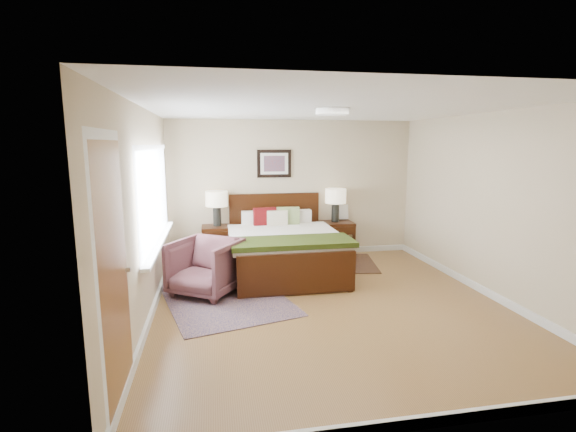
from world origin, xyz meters
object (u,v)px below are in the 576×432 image
Objects in this scene: nightstand_left at (218,233)px; lamp_left at (217,201)px; rug_persian at (224,297)px; lamp_right at (336,198)px; bed at (284,240)px; nightstand_right at (335,236)px; armchair at (206,267)px.

lamp_left is at bearing 90.00° from nightstand_left.
rug_persian is (0.05, -1.77, -0.52)m from nightstand_left.
lamp_right reaches higher than nightstand_left.
rug_persian is at bearing -139.61° from lamp_right.
bed is at bearing 29.29° from rug_persian.
bed is 3.30× the size of nightstand_right.
lamp_right is at bearing 0.58° from nightstand_left.
lamp_right is at bearing 67.24° from armchair.
lamp_left is (-1.05, 0.83, 0.55)m from bed.
nightstand_left is at bearing 76.94° from rug_persian.
armchair is at bearing 127.70° from rug_persian.
lamp_right is at bearing 25.84° from rug_persian.
bed is at bearing 64.87° from armchair.
rug_persian is at bearing -4.94° from armchair.
bed reaches higher than nightstand_right.
nightstand_right is 0.31× the size of rug_persian.
armchair is 0.40× the size of rug_persian.
nightstand_left is 1.60m from armchair.
armchair reaches higher than rug_persian.
bed reaches higher than rug_persian.
rug_persian is (-2.10, -1.79, -1.08)m from lamp_right.
armchair reaches higher than nightstand_left.
rug_persian is at bearing -136.16° from bed.
nightstand_right is (2.15, 0.01, -0.13)m from nightstand_left.
lamp_right is (2.15, 0.00, 0.00)m from lamp_left.
bed is at bearing -143.06° from lamp_right.
nightstand_left is at bearing -90.00° from lamp_left.
lamp_right is 0.29× the size of rug_persian.
rug_persian is (0.24, -0.18, -0.38)m from armchair.
nightstand_right is at bearing -90.00° from lamp_right.
nightstand_right is (1.10, 0.82, -0.15)m from bed.
nightstand_left is 1.06× the size of lamp_right.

